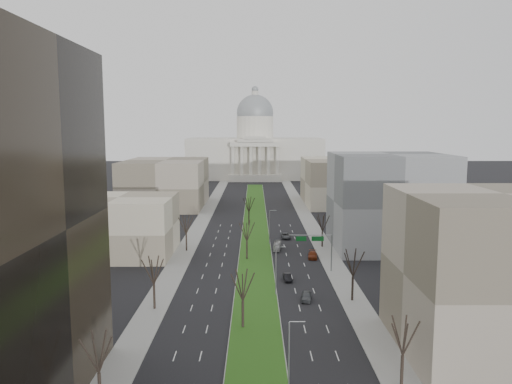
{
  "coord_description": "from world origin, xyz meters",
  "views": [
    {
      "loc": [
        -0.15,
        -33.45,
        30.77
      ],
      "look_at": [
        0.19,
        104.27,
        12.74
      ],
      "focal_mm": 35.0,
      "sensor_mm": 36.0,
      "label": 1
    }
  ],
  "objects_px": {
    "car_red": "(313,255)",
    "car_black": "(288,277)",
    "car_grey_far": "(286,236)",
    "car_grey_near": "(306,296)",
    "box_van": "(277,246)"
  },
  "relations": [
    {
      "from": "car_black",
      "to": "car_grey_far",
      "type": "height_order",
      "value": "car_grey_far"
    },
    {
      "from": "car_black",
      "to": "car_grey_near",
      "type": "bearing_deg",
      "value": -81.84
    },
    {
      "from": "car_black",
      "to": "car_red",
      "type": "distance_m",
      "value": 18.63
    },
    {
      "from": "car_black",
      "to": "car_red",
      "type": "bearing_deg",
      "value": 63.03
    },
    {
      "from": "car_grey_near",
      "to": "car_black",
      "type": "xyz_separation_m",
      "value": [
        -2.64,
        11.56,
        -0.06
      ]
    },
    {
      "from": "car_red",
      "to": "car_black",
      "type": "bearing_deg",
      "value": -105.96
    },
    {
      "from": "car_grey_near",
      "to": "car_grey_far",
      "type": "distance_m",
      "value": 49.8
    },
    {
      "from": "car_grey_near",
      "to": "box_van",
      "type": "distance_m",
      "value": 37.21
    },
    {
      "from": "car_grey_near",
      "to": "car_red",
      "type": "relative_size",
      "value": 0.84
    },
    {
      "from": "car_grey_near",
      "to": "car_grey_far",
      "type": "xyz_separation_m",
      "value": [
        -0.65,
        49.8,
        -0.01
      ]
    },
    {
      "from": "car_red",
      "to": "car_grey_far",
      "type": "distance_m",
      "value": 21.61
    },
    {
      "from": "car_black",
      "to": "box_van",
      "type": "distance_m",
      "value": 25.5
    },
    {
      "from": "car_grey_near",
      "to": "car_grey_far",
      "type": "height_order",
      "value": "car_grey_near"
    },
    {
      "from": "car_grey_near",
      "to": "car_red",
      "type": "xyz_separation_m",
      "value": [
        4.42,
        28.8,
        0.01
      ]
    },
    {
      "from": "car_red",
      "to": "box_van",
      "type": "xyz_separation_m",
      "value": [
        -8.0,
        8.24,
        0.19
      ]
    }
  ]
}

